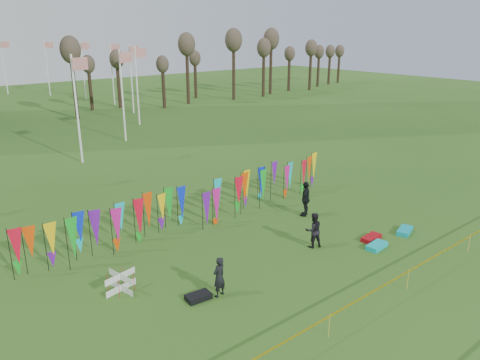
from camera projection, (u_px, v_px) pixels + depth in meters
ground at (318, 292)px, 18.21m from camera, size 160.00×160.00×0.00m
banner_row at (199, 200)px, 24.18m from camera, size 18.64×0.64×2.19m
caution_tape_near at (360, 300)px, 16.31m from camera, size 26.00×0.02×0.90m
tree_line at (239, 53)px, 67.88m from camera, size 53.92×1.92×7.84m
box_kite at (121, 282)px, 18.16m from camera, size 0.72×0.72×0.80m
person_left at (219, 277)px, 17.73m from camera, size 0.67×0.54×1.63m
person_mid at (313, 230)px, 21.73m from camera, size 0.95×0.78×1.69m
person_right at (306, 199)px, 25.33m from camera, size 1.32×1.14×1.96m
kite_bag_turquoise at (377, 246)px, 21.80m from camera, size 1.18×0.68×0.23m
kite_bag_red at (371, 238)px, 22.67m from camera, size 1.18×0.64×0.21m
kite_bag_black at (198, 297)px, 17.71m from camera, size 0.99×0.64×0.22m
kite_bag_teal at (405, 231)px, 23.44m from camera, size 1.29×0.91×0.22m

